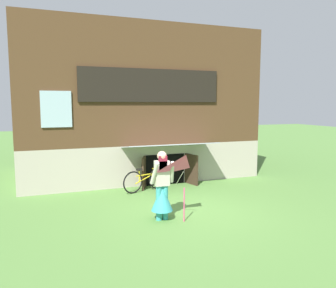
% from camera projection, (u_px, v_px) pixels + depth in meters
% --- Properties ---
extents(ground_plane, '(60.00, 60.00, 0.00)m').
position_uv_depth(ground_plane, '(187.00, 211.00, 8.72)').
color(ground_plane, '#56843D').
extents(log_house, '(8.54, 5.97, 5.51)m').
position_uv_depth(log_house, '(133.00, 105.00, 13.45)').
color(log_house, '#ADA393').
rests_on(log_house, ground_plane).
extents(person, '(0.61, 0.53, 1.67)m').
position_uv_depth(person, '(162.00, 191.00, 8.01)').
color(person, teal).
rests_on(person, ground_plane).
extents(kite, '(0.83, 0.81, 1.55)m').
position_uv_depth(kite, '(186.00, 170.00, 7.64)').
color(kite, '#E54C7F').
rests_on(kite, ground_plane).
extents(bicycle_yellow, '(1.60, 0.54, 0.76)m').
position_uv_depth(bicycle_yellow, '(146.00, 180.00, 10.72)').
color(bicycle_yellow, black).
rests_on(bicycle_yellow, ground_plane).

